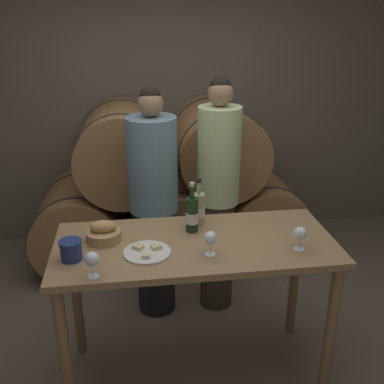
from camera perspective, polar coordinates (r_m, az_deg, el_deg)
ground_plane at (r=3.14m, az=0.38°, el=-21.75°), size 10.00×10.00×0.00m
stone_wall_back at (r=4.40m, az=-3.66°, el=14.51°), size 10.00×0.12×3.20m
barrel_stack at (r=4.08m, az=-2.69°, el=0.06°), size 2.44×0.92×1.45m
tasting_table at (r=2.64m, az=0.43°, el=-8.96°), size 1.60×0.71×0.95m
person_left at (r=3.24m, az=-4.86°, el=-1.73°), size 0.35×0.35×1.72m
person_right at (r=3.27m, az=3.33°, el=-0.58°), size 0.30×0.30×1.78m
wine_bottle_red at (r=2.65m, az=0.04°, el=-2.87°), size 0.08×0.08×0.31m
wine_bottle_white at (r=2.74m, az=0.86°, el=-2.13°), size 0.08×0.08×0.30m
blue_crock at (r=2.46m, az=-15.12°, el=-7.03°), size 0.12×0.12×0.11m
bread_basket at (r=2.62m, az=-11.17°, el=-5.14°), size 0.20×0.20×0.12m
cheese_plate at (r=2.47m, az=-5.73°, el=-7.61°), size 0.26×0.26×0.04m
wine_glass_far_left at (r=2.26m, az=-12.61°, el=-8.40°), size 0.08×0.08×0.14m
wine_glass_left at (r=2.40m, az=2.36°, el=-5.93°), size 0.08×0.08×0.14m
wine_glass_center at (r=2.52m, az=13.60°, el=-5.18°), size 0.08×0.08×0.14m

